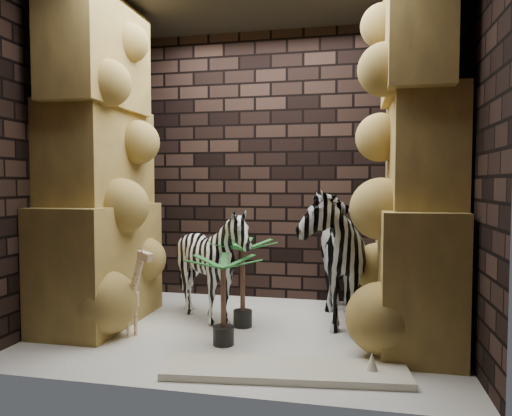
% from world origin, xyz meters
% --- Properties ---
extents(floor, '(3.50, 3.50, 0.00)m').
position_xyz_m(floor, '(0.00, 0.00, 0.00)').
color(floor, silver).
rests_on(floor, ground).
extents(wall_back, '(3.50, 0.00, 3.50)m').
position_xyz_m(wall_back, '(0.00, 1.25, 1.50)').
color(wall_back, black).
rests_on(wall_back, ground).
extents(wall_front, '(3.50, 0.00, 3.50)m').
position_xyz_m(wall_front, '(0.00, -1.25, 1.50)').
color(wall_front, black).
rests_on(wall_front, ground).
extents(wall_left, '(0.00, 3.00, 3.00)m').
position_xyz_m(wall_left, '(-1.75, 0.00, 1.50)').
color(wall_left, black).
rests_on(wall_left, ground).
extents(wall_right, '(0.00, 3.00, 3.00)m').
position_xyz_m(wall_right, '(1.75, 0.00, 1.50)').
color(wall_right, black).
rests_on(wall_right, ground).
extents(rock_pillar_left, '(0.68, 1.30, 3.00)m').
position_xyz_m(rock_pillar_left, '(-1.40, 0.00, 1.50)').
color(rock_pillar_left, '#B89543').
rests_on(rock_pillar_left, floor).
extents(rock_pillar_right, '(0.58, 1.25, 3.00)m').
position_xyz_m(rock_pillar_right, '(1.42, 0.00, 1.50)').
color(rock_pillar_right, '#B89543').
rests_on(rock_pillar_right, floor).
extents(zebra_right, '(0.88, 1.35, 1.48)m').
position_xyz_m(zebra_right, '(0.70, 0.44, 0.74)').
color(zebra_right, white).
rests_on(zebra_right, floor).
extents(zebra_left, '(0.96, 1.15, 0.98)m').
position_xyz_m(zebra_left, '(-0.37, 0.21, 0.49)').
color(zebra_left, white).
rests_on(zebra_left, floor).
extents(giraffe_toy, '(0.44, 0.28, 0.80)m').
position_xyz_m(giraffe_toy, '(-1.01, -0.29, 0.40)').
color(giraffe_toy, beige).
rests_on(giraffe_toy, floor).
extents(palm_front, '(0.36, 0.36, 0.81)m').
position_xyz_m(palm_front, '(-0.05, 0.13, 0.40)').
color(palm_front, '#1E5E2C').
rests_on(palm_front, floor).
extents(palm_back, '(0.36, 0.36, 0.73)m').
position_xyz_m(palm_back, '(-0.09, -0.37, 0.36)').
color(palm_back, '#1E5E2C').
rests_on(palm_back, floor).
extents(surfboard, '(1.70, 0.59, 0.05)m').
position_xyz_m(surfboard, '(0.48, -0.84, 0.03)').
color(surfboard, silver).
rests_on(surfboard, floor).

